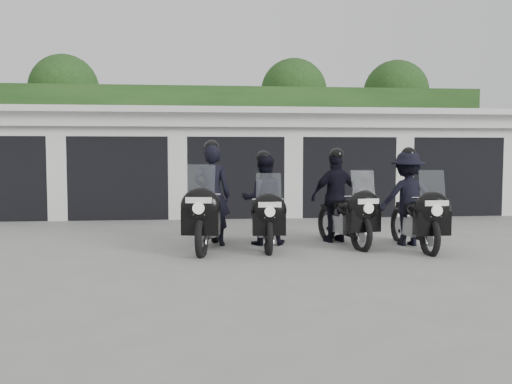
{
  "coord_description": "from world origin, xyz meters",
  "views": [
    {
      "loc": [
        -0.91,
        -9.01,
        1.73
      ],
      "look_at": [
        0.06,
        0.72,
        1.05
      ],
      "focal_mm": 38.0,
      "sensor_mm": 36.0,
      "label": 1
    }
  ],
  "objects": [
    {
      "name": "background_vegetation",
      "position": [
        0.37,
        12.92,
        2.77
      ],
      "size": [
        20.0,
        3.9,
        5.8
      ],
      "color": "#193A15",
      "rests_on": "ground"
    },
    {
      "name": "ground",
      "position": [
        0.0,
        0.0,
        0.0
      ],
      "size": [
        80.0,
        80.0,
        0.0
      ],
      "primitive_type": "plane",
      "color": "gray",
      "rests_on": "ground"
    },
    {
      "name": "police_bike_c",
      "position": [
        1.76,
        1.24,
        0.81
      ],
      "size": [
        1.14,
        2.17,
        1.91
      ],
      "rotation": [
        0.0,
        0.0,
        0.2
      ],
      "color": "black",
      "rests_on": "ground"
    },
    {
      "name": "garage_block",
      "position": [
        -0.0,
        8.06,
        1.42
      ],
      "size": [
        16.4,
        6.8,
        2.96
      ],
      "color": "silver",
      "rests_on": "ground"
    },
    {
      "name": "police_bike_d",
      "position": [
        2.99,
        0.75,
        0.82
      ],
      "size": [
        1.16,
        2.21,
        1.93
      ],
      "rotation": [
        0.0,
        0.0,
        -0.0
      ],
      "color": "black",
      "rests_on": "ground"
    },
    {
      "name": "police_bike_b",
      "position": [
        0.25,
        1.06,
        0.78
      ],
      "size": [
        0.85,
        2.14,
        1.86
      ],
      "rotation": [
        0.0,
        0.0,
        -0.02
      ],
      "color": "black",
      "rests_on": "ground"
    },
    {
      "name": "police_bike_a",
      "position": [
        -0.78,
        0.92,
        0.82
      ],
      "size": [
        0.96,
        2.35,
        2.06
      ],
      "rotation": [
        0.0,
        0.0,
        -0.18
      ],
      "color": "black",
      "rests_on": "ground"
    }
  ]
}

